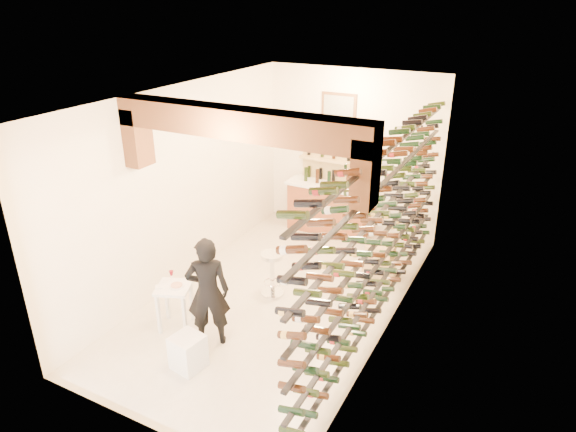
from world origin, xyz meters
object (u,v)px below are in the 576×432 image
at_px(tasting_table, 174,293).
at_px(chrome_barstool, 272,271).
at_px(person, 208,292).
at_px(back_counter, 329,207).
at_px(wine_rack, 379,228).
at_px(crate_lower, 379,268).
at_px(white_stool, 188,352).

bearing_deg(tasting_table, chrome_barstool, 38.53).
bearing_deg(person, back_counter, -122.34).
bearing_deg(wine_rack, crate_lower, 104.19).
bearing_deg(white_stool, chrome_barstool, 87.26).
bearing_deg(crate_lower, back_counter, 139.26).
relative_size(white_stool, chrome_barstool, 0.64).
relative_size(back_counter, tasting_table, 2.09).
xyz_separation_m(tasting_table, crate_lower, (2.14, 2.72, -0.39)).
bearing_deg(wine_rack, person, -142.70).
bearing_deg(tasting_table, crate_lower, 29.87).
relative_size(white_stool, crate_lower, 0.87).
bearing_deg(wine_rack, chrome_barstool, 177.98).
distance_m(white_stool, person, 0.81).
xyz_separation_m(tasting_table, chrome_barstool, (0.80, 1.41, -0.13)).
distance_m(tasting_table, chrome_barstool, 1.63).
bearing_deg(person, wine_rack, -174.82).
relative_size(tasting_table, person, 0.51).
distance_m(back_counter, crate_lower, 1.99).
distance_m(chrome_barstool, crate_lower, 1.89).
bearing_deg(person, tasting_table, -37.26).
height_order(back_counter, white_stool, back_counter).
height_order(wine_rack, chrome_barstool, wine_rack).
bearing_deg(person, chrome_barstool, -128.28).
distance_m(person, chrome_barstool, 1.52).
bearing_deg(chrome_barstool, tasting_table, -119.55).
bearing_deg(back_counter, wine_rack, -55.34).
xyz_separation_m(back_counter, person, (-0.02, -4.05, 0.26)).
bearing_deg(crate_lower, person, -118.38).
bearing_deg(wine_rack, tasting_table, -151.52).
xyz_separation_m(wine_rack, tasting_table, (-2.49, -1.35, -1.00)).
relative_size(back_counter, chrome_barstool, 2.36).
bearing_deg(crate_lower, white_stool, -113.25).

